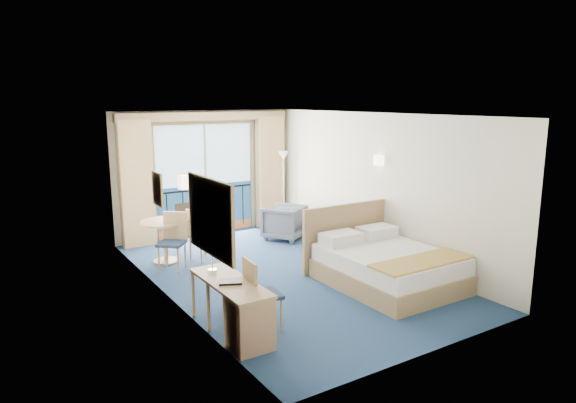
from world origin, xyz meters
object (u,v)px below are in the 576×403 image
object	(u,v)px
armchair	(284,222)
floor_lamp	(283,170)
bed	(385,265)
table_chair_a	(199,232)
desk_chair	(258,290)
round_table	(165,231)
desk	(245,315)
nightstand	(362,242)
table_chair_b	(173,237)

from	to	relation	value
armchair	floor_lamp	size ratio (longest dim) A/B	0.45
bed	table_chair_a	distance (m)	3.45
bed	floor_lamp	xyz separation A→B (m)	(0.55, 3.98, 1.03)
armchair	desk_chair	bearing A→B (deg)	20.94
round_table	desk	bearing A→B (deg)	-94.39
nightstand	table_chair_b	size ratio (longest dim) A/B	0.59
table_chair_a	floor_lamp	bearing A→B (deg)	-78.15
floor_lamp	desk	xyz separation A→B (m)	(-3.43, -4.63, -0.96)
desk	floor_lamp	bearing A→B (deg)	53.46
floor_lamp	round_table	distance (m)	3.39
armchair	table_chair_b	world-z (taller)	table_chair_b
floor_lamp	round_table	xyz separation A→B (m)	(-3.15, -0.97, -0.76)
armchair	desk	xyz separation A→B (m)	(-2.95, -3.84, 0.02)
bed	table_chair_b	size ratio (longest dim) A/B	2.17
nightstand	armchair	xyz separation A→B (m)	(-0.54, 1.92, 0.07)
bed	nightstand	bearing A→B (deg)	64.37
round_table	table_chair_a	size ratio (longest dim) A/B	0.89
bed	desk	distance (m)	2.96
nightstand	desk	distance (m)	3.98
armchair	table_chair_b	bearing A→B (deg)	-19.76
nightstand	bed	bearing A→B (deg)	-115.63
table_chair_a	table_chair_b	xyz separation A→B (m)	(-0.56, -0.19, 0.02)
armchair	table_chair_a	world-z (taller)	table_chair_a
nightstand	armchair	world-z (taller)	armchair
nightstand	table_chair_b	xyz separation A→B (m)	(-3.21, 1.30, 0.27)
armchair	desk_chair	size ratio (longest dim) A/B	0.83
desk	table_chair_b	world-z (taller)	table_chair_b
desk	nightstand	bearing A→B (deg)	28.80
desk_chair	round_table	bearing A→B (deg)	6.63
bed	desk	size ratio (longest dim) A/B	1.47
round_table	bed	bearing A→B (deg)	-49.13
desk	desk_chair	xyz separation A→B (m)	(0.34, 0.28, 0.16)
floor_lamp	desk	size ratio (longest dim) A/B	1.20
nightstand	desk	size ratio (longest dim) A/B	0.40
bed	desk_chair	world-z (taller)	bed
armchair	round_table	world-z (taller)	round_table
desk_chair	bed	bearing A→B (deg)	-76.09
floor_lamp	table_chair_b	size ratio (longest dim) A/B	1.78
floor_lamp	desk_chair	size ratio (longest dim) A/B	1.86
bed	round_table	distance (m)	3.98
floor_lamp	table_chair_a	size ratio (longest dim) A/B	1.85
desk_chair	table_chair_b	size ratio (longest dim) A/B	0.96
desk	table_chair_a	world-z (taller)	table_chair_a
nightstand	floor_lamp	world-z (taller)	floor_lamp
desk_chair	table_chair_a	distance (m)	3.17
bed	table_chair_a	world-z (taller)	bed
table_chair_a	desk	bearing A→B (deg)	152.96
nightstand	floor_lamp	xyz separation A→B (m)	(-0.06, 2.71, 1.05)
desk	desk_chair	world-z (taller)	desk_chair
round_table	table_chair_a	bearing A→B (deg)	-23.49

